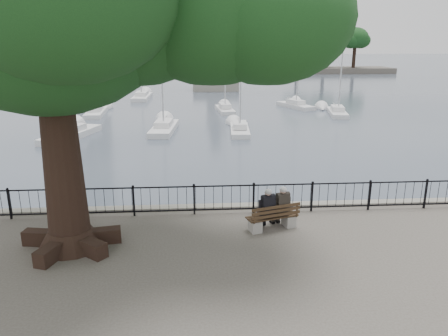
{
  "coord_description": "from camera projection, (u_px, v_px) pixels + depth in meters",
  "views": [
    {
      "loc": [
        -0.94,
        -11.21,
        5.65
      ],
      "look_at": [
        0.0,
        2.5,
        1.6
      ],
      "focal_mm": 35.0,
      "sensor_mm": 36.0,
      "label": 1
    }
  ],
  "objects": [
    {
      "name": "sailboat_g",
      "position": [
        295.0,
        105.0,
        44.35
      ],
      "size": [
        3.18,
        5.16,
        9.72
      ],
      "color": "silver",
      "rests_on": "ground"
    },
    {
      "name": "lion_monument",
      "position": [
        215.0,
        73.0,
        59.95
      ],
      "size": [
        6.09,
        6.09,
        8.96
      ],
      "color": "slate",
      "rests_on": "ground"
    },
    {
      "name": "sailboat_a",
      "position": [
        71.0,
        133.0,
        30.72
      ],
      "size": [
        3.24,
        6.18,
        11.85
      ],
      "color": "silver",
      "rests_on": "ground"
    },
    {
      "name": "sailboat_b",
      "position": [
        164.0,
        126.0,
        32.86
      ],
      "size": [
        2.07,
        5.8,
        12.98
      ],
      "color": "silver",
      "rests_on": "ground"
    },
    {
      "name": "harbor",
      "position": [
        223.0,
        221.0,
        15.4
      ],
      "size": [
        260.0,
        260.0,
        1.2
      ],
      "color": "slate",
      "rests_on": "ground"
    },
    {
      "name": "person_left",
      "position": [
        266.0,
        210.0,
        13.38
      ],
      "size": [
        0.53,
        0.74,
        1.36
      ],
      "color": "black",
      "rests_on": "ground"
    },
    {
      "name": "railing",
      "position": [
        224.0,
        198.0,
        14.62
      ],
      "size": [
        22.06,
        0.06,
        1.0
      ],
      "color": "black",
      "rests_on": "ground"
    },
    {
      "name": "sailboat_c",
      "position": [
        240.0,
        129.0,
        32.32
      ],
      "size": [
        1.66,
        4.86,
        9.28
      ],
      "color": "silver",
      "rests_on": "ground"
    },
    {
      "name": "sailboat_f",
      "position": [
        225.0,
        109.0,
        41.82
      ],
      "size": [
        1.71,
        4.82,
        9.49
      ],
      "color": "silver",
      "rests_on": "ground"
    },
    {
      "name": "far_shore",
      "position": [
        323.0,
        53.0,
        89.25
      ],
      "size": [
        30.0,
        8.6,
        9.18
      ],
      "color": "#4A453F",
      "rests_on": "ground"
    },
    {
      "name": "bench",
      "position": [
        273.0,
        220.0,
        13.46
      ],
      "size": [
        1.7,
        0.96,
        0.86
      ],
      "color": "gray",
      "rests_on": "ground"
    },
    {
      "name": "sailboat_d",
      "position": [
        337.0,
        111.0,
        40.17
      ],
      "size": [
        2.32,
        5.24,
        9.84
      ],
      "color": "silver",
      "rests_on": "ground"
    },
    {
      "name": "sailboat_h",
      "position": [
        142.0,
        96.0,
        50.72
      ],
      "size": [
        1.87,
        6.25,
        13.26
      ],
      "color": "silver",
      "rests_on": "ground"
    },
    {
      "name": "person_right",
      "position": [
        280.0,
        208.0,
        13.56
      ],
      "size": [
        0.53,
        0.74,
        1.36
      ],
      "color": "black",
      "rests_on": "ground"
    },
    {
      "name": "sailboat_e",
      "position": [
        96.0,
        111.0,
        40.02
      ],
      "size": [
        1.79,
        5.39,
        11.16
      ],
      "color": "silver",
      "rests_on": "ground"
    }
  ]
}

